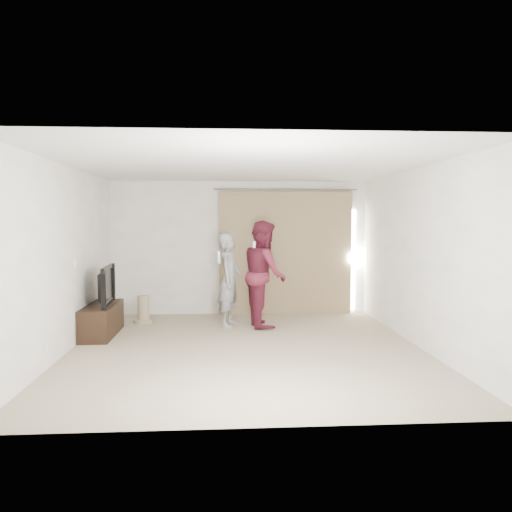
% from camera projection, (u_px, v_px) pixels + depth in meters
% --- Properties ---
extents(floor, '(5.50, 5.50, 0.00)m').
position_uv_depth(floor, '(246.00, 349.00, 7.14)').
color(floor, tan).
rests_on(floor, ground).
extents(wall_back, '(5.00, 0.04, 2.60)m').
position_uv_depth(wall_back, '(240.00, 248.00, 9.78)').
color(wall_back, white).
rests_on(wall_back, ground).
extents(wall_left, '(0.04, 5.50, 2.60)m').
position_uv_depth(wall_left, '(65.00, 259.00, 6.88)').
color(wall_left, white).
rests_on(wall_left, ground).
extents(ceiling, '(5.00, 5.50, 0.01)m').
position_uv_depth(ceiling, '(246.00, 165.00, 6.96)').
color(ceiling, silver).
rests_on(ceiling, wall_back).
extents(curtain, '(2.80, 0.11, 2.46)m').
position_uv_depth(curtain, '(286.00, 253.00, 9.78)').
color(curtain, tan).
rests_on(curtain, ground).
extents(tv_console, '(0.44, 1.28, 0.49)m').
position_uv_depth(tv_console, '(102.00, 320.00, 7.97)').
color(tv_console, black).
rests_on(tv_console, ground).
extents(tv, '(0.21, 1.09, 0.62)m').
position_uv_depth(tv, '(101.00, 285.00, 7.93)').
color(tv, black).
rests_on(tv, tv_console).
extents(scratching_post, '(0.36, 0.36, 0.48)m').
position_uv_depth(scratching_post, '(143.00, 312.00, 8.96)').
color(scratching_post, tan).
rests_on(scratching_post, ground).
extents(person_man, '(0.54, 0.68, 1.62)m').
position_uv_depth(person_man, '(229.00, 280.00, 8.60)').
color(person_man, gray).
rests_on(person_man, ground).
extents(person_woman, '(0.80, 0.97, 1.84)m').
position_uv_depth(person_woman, '(264.00, 274.00, 8.62)').
color(person_woman, maroon).
rests_on(person_woman, ground).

